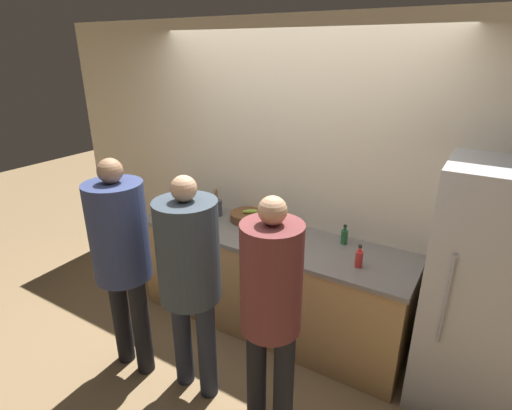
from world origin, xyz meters
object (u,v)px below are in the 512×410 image
object	(u,v)px
person_center	(189,267)
potted_plant	(275,219)
utensil_crock	(217,207)
person_left	(121,248)
fruit_bowl	(247,216)
refrigerator	(490,296)
bottle_red	(359,258)
cup_black	(289,239)
bottle_green	(344,236)
person_right	(271,299)

from	to	relation	value
person_center	potted_plant	xyz separation A→B (m)	(0.09, 1.00, -0.00)
utensil_crock	person_left	bearing A→B (deg)	-90.50
fruit_bowl	potted_plant	world-z (taller)	potted_plant
refrigerator	bottle_red	size ratio (longest dim) A/B	10.14
utensil_crock	cup_black	distance (m)	0.86
person_left	cup_black	xyz separation A→B (m)	(0.86, 0.94, -0.11)
fruit_bowl	bottle_green	bearing A→B (deg)	0.80
utensil_crock	cup_black	xyz separation A→B (m)	(0.85, -0.17, -0.04)
utensil_crock	person_right	bearing A→B (deg)	-41.28
bottle_green	potted_plant	xyz separation A→B (m)	(-0.58, -0.09, 0.06)
refrigerator	potted_plant	xyz separation A→B (m)	(-1.63, 0.08, 0.14)
bottle_green	cup_black	size ratio (longest dim) A/B	1.88
refrigerator	bottle_green	world-z (taller)	refrigerator
bottle_red	refrigerator	bearing A→B (deg)	7.96
person_left	utensil_crock	world-z (taller)	person_left
cup_black	fruit_bowl	bearing A→B (deg)	157.81
person_right	utensil_crock	world-z (taller)	person_right
refrigerator	utensil_crock	world-z (taller)	refrigerator
fruit_bowl	bottle_red	bearing A→B (deg)	-13.96
refrigerator	potted_plant	size ratio (longest dim) A/B	7.76
person_left	fruit_bowl	size ratio (longest dim) A/B	5.41
refrigerator	fruit_bowl	bearing A→B (deg)	175.22
person_center	utensil_crock	size ratio (longest dim) A/B	6.32
bottle_red	person_right	bearing A→B (deg)	-109.27
fruit_bowl	bottle_green	xyz separation A→B (m)	(0.91, 0.01, 0.02)
person_left	cup_black	size ratio (longest dim) A/B	19.53
refrigerator	person_center	size ratio (longest dim) A/B	1.05
person_left	person_right	distance (m)	1.17
potted_plant	cup_black	bearing A→B (deg)	-34.24
bottle_red	cup_black	bearing A→B (deg)	174.20
bottle_red	cup_black	world-z (taller)	bottle_red
bottle_green	person_right	bearing A→B (deg)	-93.17
person_right	bottle_green	world-z (taller)	person_right
person_left	fruit_bowl	bearing A→B (deg)	74.84
person_right	bottle_green	size ratio (longest dim) A/B	10.00
bottle_red	cup_black	xyz separation A→B (m)	(-0.59, 0.06, -0.03)
refrigerator	person_right	world-z (taller)	refrigerator
person_left	person_center	world-z (taller)	person_left
fruit_bowl	potted_plant	size ratio (longest dim) A/B	1.40
fruit_bowl	utensil_crock	xyz separation A→B (m)	(-0.31, -0.05, 0.04)
bottle_red	fruit_bowl	bearing A→B (deg)	166.04
refrigerator	cup_black	world-z (taller)	refrigerator
fruit_bowl	person_center	bearing A→B (deg)	-77.35
utensil_crock	bottle_green	bearing A→B (deg)	2.99
utensil_crock	bottle_green	world-z (taller)	utensil_crock
person_right	fruit_bowl	xyz separation A→B (m)	(-0.85, 1.07, -0.05)
person_right	cup_black	world-z (taller)	person_right
person_center	person_right	xyz separation A→B (m)	(0.61, 0.02, -0.04)
person_left	bottle_red	xyz separation A→B (m)	(1.44, 0.88, -0.08)
fruit_bowl	utensil_crock	world-z (taller)	utensil_crock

